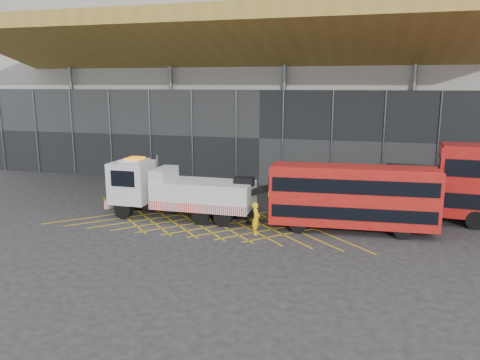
% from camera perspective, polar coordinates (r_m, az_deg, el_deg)
% --- Properties ---
extents(ground_plane, '(120.00, 120.00, 0.00)m').
position_cam_1_polar(ground_plane, '(30.23, -6.27, -4.71)').
color(ground_plane, '#242326').
extents(road_markings, '(19.96, 7.16, 0.01)m').
position_cam_1_polar(road_markings, '(29.70, -3.38, -4.95)').
color(road_markings, gold).
rests_on(road_markings, ground_plane).
extents(construction_building, '(55.00, 23.97, 18.00)m').
position_cam_1_polar(construction_building, '(46.21, 4.35, 12.21)').
color(construction_building, gray).
rests_on(construction_building, ground_plane).
extents(recovery_truck, '(11.07, 2.65, 3.87)m').
position_cam_1_polar(recovery_truck, '(30.16, -7.83, -1.28)').
color(recovery_truck, black).
rests_on(recovery_truck, ground_plane).
extents(bus_towed, '(9.62, 2.89, 3.86)m').
position_cam_1_polar(bus_towed, '(27.76, 13.51, -1.87)').
color(bus_towed, '#AD140F').
rests_on(bus_towed, ground_plane).
extents(worker, '(0.49, 0.71, 1.86)m').
position_cam_1_polar(worker, '(26.79, 1.97, -4.72)').
color(worker, yellow).
rests_on(worker, ground_plane).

